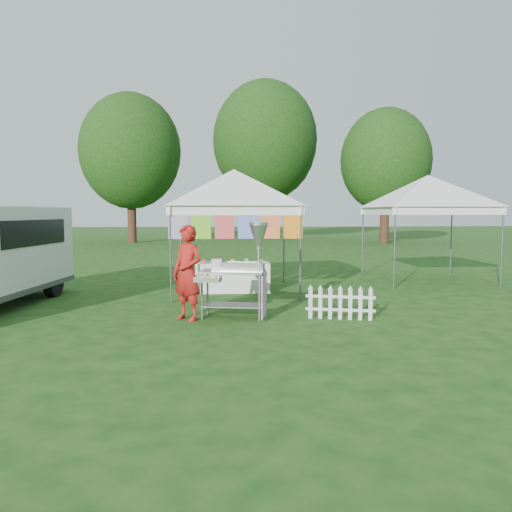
{
  "coord_description": "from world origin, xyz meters",
  "views": [
    {
      "loc": [
        -0.36,
        -8.76,
        1.95
      ],
      "look_at": [
        0.35,
        0.95,
        1.1
      ],
      "focal_mm": 35.0,
      "sensor_mm": 36.0,
      "label": 1
    }
  ],
  "objects": [
    {
      "name": "tree_right",
      "position": [
        10.0,
        22.0,
        5.18
      ],
      "size": [
        5.6,
        5.6,
        8.42
      ],
      "color": "#331A12",
      "rests_on": "ground"
    },
    {
      "name": "tree_left",
      "position": [
        -6.0,
        24.0,
        5.83
      ],
      "size": [
        6.4,
        6.4,
        9.53
      ],
      "color": "#331A12",
      "rests_on": "ground"
    },
    {
      "name": "tree_mid",
      "position": [
        3.0,
        28.0,
        7.14
      ],
      "size": [
        7.6,
        7.6,
        11.52
      ],
      "color": "#331A12",
      "rests_on": "ground"
    },
    {
      "name": "ground",
      "position": [
        0.0,
        0.0,
        0.0
      ],
      "size": [
        120.0,
        120.0,
        0.0
      ],
      "primitive_type": "plane",
      "color": "#153E11",
      "rests_on": "ground"
    },
    {
      "name": "canopy_right",
      "position": [
        5.5,
        5.0,
        2.99
      ],
      "size": [
        4.24,
        4.24,
        3.45
      ],
      "color": "#59595E",
      "rests_on": "ground"
    },
    {
      "name": "picket_fence",
      "position": [
        1.83,
        0.08,
        0.29
      ],
      "size": [
        1.23,
        0.33,
        0.56
      ],
      "rotation": [
        0.0,
        0.0,
        -0.25
      ],
      "color": "silver",
      "rests_on": "ground"
    },
    {
      "name": "donut_cart",
      "position": [
        0.06,
        0.34,
        1.04
      ],
      "size": [
        1.4,
        0.86,
        1.78
      ],
      "rotation": [
        0.0,
        0.0,
        -0.2
      ],
      "color": "gray",
      "rests_on": "ground"
    },
    {
      "name": "vendor",
      "position": [
        -0.94,
        0.24,
        0.86
      ],
      "size": [
        0.75,
        0.72,
        1.73
      ],
      "primitive_type": "imported",
      "rotation": [
        0.0,
        0.0,
        -0.7
      ],
      "color": "#AB1915",
      "rests_on": "ground"
    },
    {
      "name": "display_table",
      "position": [
        -0.04,
        3.46,
        0.36
      ],
      "size": [
        1.8,
        0.7,
        0.73
      ],
      "primitive_type": "cube",
      "color": "white",
      "rests_on": "ground"
    },
    {
      "name": "canopy_main",
      "position": [
        0.0,
        3.49,
        2.99
      ],
      "size": [
        4.24,
        4.24,
        3.45
      ],
      "color": "#59595E",
      "rests_on": "ground"
    }
  ]
}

